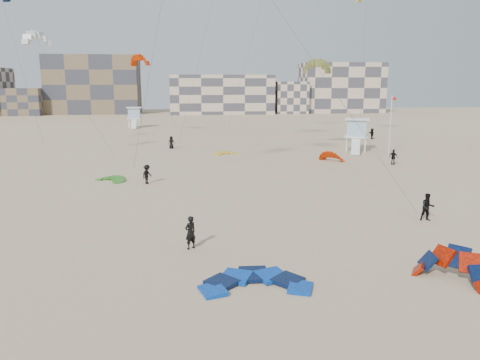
{
  "coord_description": "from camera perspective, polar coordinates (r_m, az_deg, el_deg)",
  "views": [
    {
      "loc": [
        -1.42,
        -21.11,
        8.9
      ],
      "look_at": [
        1.71,
        6.0,
        3.35
      ],
      "focal_mm": 35.0,
      "sensor_mm": 36.0,
      "label": 1
    }
  ],
  "objects": [
    {
      "name": "condo_fill_left",
      "position": [
        156.9,
        -24.93,
        8.65
      ],
      "size": [
        12.0,
        10.0,
        8.0
      ],
      "primitive_type": "cube",
      "color": "brown",
      "rests_on": "ground"
    },
    {
      "name": "kite_fly_grey",
      "position": [
        60.68,
        -23.51,
        15.41
      ],
      "size": [
        11.46,
        8.38,
        14.3
      ],
      "rotation": [
        0.0,
        0.0,
        0.79
      ],
      "color": "white",
      "rests_on": "ground"
    },
    {
      "name": "kitesurfer_e",
      "position": [
        67.55,
        -8.37,
        4.56
      ],
      "size": [
        1.0,
        0.81,
        1.78
      ],
      "primitive_type": "imported",
      "rotation": [
        0.0,
        0.0,
        0.31
      ],
      "color": "black",
      "rests_on": "ground"
    },
    {
      "name": "kitesurfer_d",
      "position": [
        55.86,
        18.2,
        2.66
      ],
      "size": [
        1.0,
        1.06,
        1.76
      ],
      "primitive_type": "imported",
      "rotation": [
        0.0,
        0.0,
        2.29
      ],
      "color": "black",
      "rests_on": "ground"
    },
    {
      "name": "kite_ground_blue",
      "position": [
        21.63,
        1.91,
        -12.81
      ],
      "size": [
        4.67,
        4.89,
        0.94
      ],
      "primitive_type": null,
      "rotation": [
        0.07,
        0.0,
        -0.04
      ],
      "color": "#024BC0",
      "rests_on": "ground"
    },
    {
      "name": "lifeguard_tower_near",
      "position": [
        65.76,
        14.02,
        5.33
      ],
      "size": [
        4.11,
        6.67,
        4.5
      ],
      "rotation": [
        0.0,
        0.0,
        -0.37
      ],
      "color": "white",
      "rests_on": "ground"
    },
    {
      "name": "kite_fly_red",
      "position": [
        85.53,
        -12.12,
        13.96
      ],
      "size": [
        9.49,
        7.34,
        13.59
      ],
      "rotation": [
        0.0,
        0.0,
        2.46
      ],
      "color": "#E13200",
      "rests_on": "ground"
    },
    {
      "name": "condo_mid",
      "position": [
        151.57,
        -2.31,
        10.38
      ],
      "size": [
        32.0,
        16.0,
        12.0
      ],
      "primitive_type": "cube",
      "color": "beige",
      "rests_on": "ground"
    },
    {
      "name": "condo_fill_right",
      "position": [
        152.86,
        6.13,
        9.96
      ],
      "size": [
        10.0,
        10.0,
        10.0
      ],
      "primitive_type": "cube",
      "color": "beige",
      "rests_on": "ground"
    },
    {
      "name": "kitesurfer_f",
      "position": [
        82.0,
        15.78,
        5.47
      ],
      "size": [
        0.66,
        1.72,
        1.82
      ],
      "primitive_type": "imported",
      "rotation": [
        0.0,
        0.0,
        -1.5
      ],
      "color": "black",
      "rests_on": "ground"
    },
    {
      "name": "kite_ground_orange",
      "position": [
        24.32,
        24.4,
        -11.05
      ],
      "size": [
        5.0,
        5.0,
        3.6
      ],
      "primitive_type": null,
      "rotation": [
        0.89,
        0.0,
        -0.87
      ],
      "color": "red",
      "rests_on": "ground"
    },
    {
      "name": "kite_fly_olive",
      "position": [
        64.58,
        9.3,
        13.32
      ],
      "size": [
        6.74,
        15.57,
        11.39
      ],
      "rotation": [
        0.0,
        0.0,
        -0.55
      ],
      "color": "olive",
      "rests_on": "ground"
    },
    {
      "name": "flagpole",
      "position": [
        64.06,
        17.88,
        6.58
      ],
      "size": [
        0.62,
        0.1,
        7.67
      ],
      "color": "white",
      "rests_on": "ground"
    },
    {
      "name": "kitesurfer_c",
      "position": [
        43.64,
        -11.27,
        0.69
      ],
      "size": [
        1.19,
        1.32,
        1.77
      ],
      "primitive_type": "imported",
      "rotation": [
        0.0,
        0.0,
        0.98
      ],
      "color": "black",
      "rests_on": "ground"
    },
    {
      "name": "kite_ground_yellow",
      "position": [
        61.4,
        -1.83,
        3.15
      ],
      "size": [
        4.3,
        4.38,
        0.84
      ],
      "primitive_type": null,
      "rotation": [
        0.1,
        0.0,
        0.45
      ],
      "color": "yellow",
      "rests_on": "ground"
    },
    {
      "name": "kite_ground_green",
      "position": [
        45.94,
        -15.37,
        -0.1
      ],
      "size": [
        4.22,
        4.23,
        1.14
      ],
      "primitive_type": null,
      "rotation": [
        0.17,
        0.0,
        -0.73
      ],
      "color": "#398921",
      "rests_on": "ground"
    },
    {
      "name": "kitesurfer_main",
      "position": [
        26.03,
        -6.07,
        -6.39
      ],
      "size": [
        0.82,
        0.76,
        1.87
      ],
      "primitive_type": "imported",
      "rotation": [
        0.0,
        0.0,
        3.74
      ],
      "color": "black",
      "rests_on": "ground"
    },
    {
      "name": "lifeguard_tower_far",
      "position": [
        102.66,
        -12.75,
        7.44
      ],
      "size": [
        3.15,
        5.94,
        4.33
      ],
      "rotation": [
        0.0,
        0.0,
        0.03
      ],
      "color": "white",
      "rests_on": "ground"
    },
    {
      "name": "condo_west_b",
      "position": [
        157.72,
        -17.36,
        11.02
      ],
      "size": [
        28.0,
        14.0,
        18.0
      ],
      "primitive_type": "cube",
      "color": "brown",
      "rests_on": "ground"
    },
    {
      "name": "kite_ground_red_far",
      "position": [
        57.09,
        11.1,
        2.31
      ],
      "size": [
        4.54,
        4.54,
        3.27
      ],
      "primitive_type": null,
      "rotation": [
        0.81,
        0.0,
        2.35
      ],
      "color": "#E13200",
      "rests_on": "ground"
    },
    {
      "name": "condo_east",
      "position": [
        161.52,
        12.19,
        10.92
      ],
      "size": [
        26.0,
        14.0,
        16.0
      ],
      "primitive_type": "cube",
      "color": "beige",
      "rests_on": "ground"
    },
    {
      "name": "kitesurfer_b",
      "position": [
        33.58,
        21.9,
        -3.09
      ],
      "size": [
        0.99,
        0.82,
        1.86
      ],
      "primitive_type": "imported",
      "rotation": [
        0.0,
        0.0,
        -0.14
      ],
      "color": "black",
      "rests_on": "ground"
    },
    {
      "name": "ground",
      "position": [
        22.95,
        -2.58,
        -11.33
      ],
      "size": [
        320.0,
        320.0,
        0.0
      ],
      "primitive_type": "plane",
      "color": "tan",
      "rests_on": "ground"
    }
  ]
}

